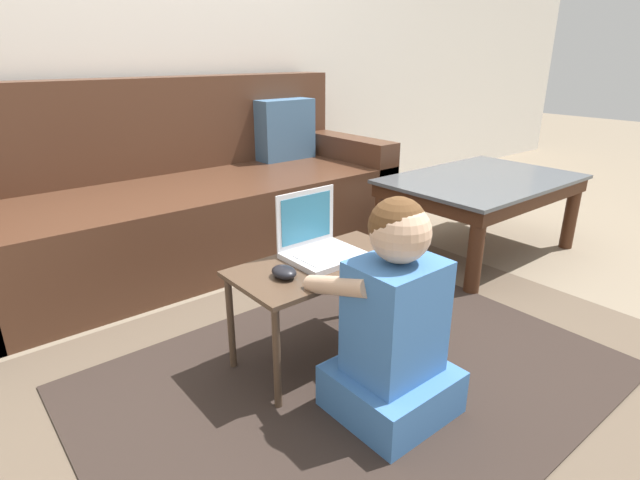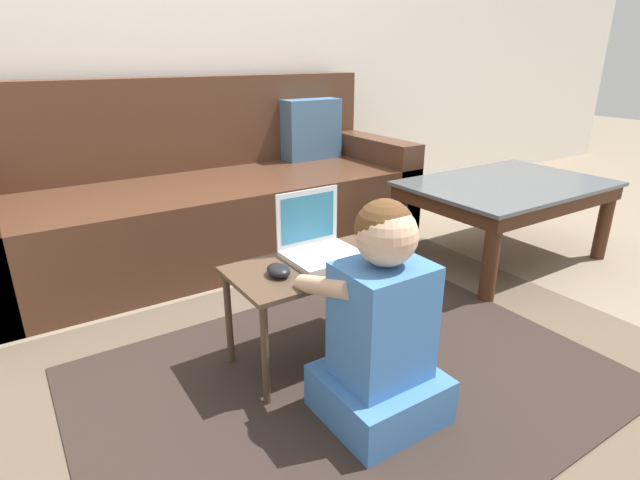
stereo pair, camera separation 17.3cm
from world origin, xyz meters
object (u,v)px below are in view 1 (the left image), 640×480
(coffee_table, at_px, (481,189))
(person_seated, at_px, (393,326))
(laptop, at_px, (320,246))
(computer_mouse, at_px, (284,272))
(couch, at_px, (187,200))
(laptop_desk, at_px, (322,275))

(coffee_table, distance_m, person_seated, 1.47)
(coffee_table, distance_m, laptop, 1.30)
(laptop, relative_size, computer_mouse, 2.69)
(couch, height_order, coffee_table, couch)
(couch, relative_size, computer_mouse, 24.05)
(couch, bearing_deg, computer_mouse, -101.31)
(couch, distance_m, person_seated, 1.58)
(laptop, bearing_deg, person_seated, -97.89)
(couch, bearing_deg, person_seated, -93.80)
(couch, distance_m, computer_mouse, 1.26)
(couch, xyz_separation_m, computer_mouse, (-0.25, -1.24, 0.08))
(coffee_table, height_order, laptop_desk, coffee_table)
(laptop_desk, bearing_deg, coffee_table, 10.81)
(computer_mouse, distance_m, person_seated, 0.38)
(computer_mouse, bearing_deg, person_seated, -67.46)
(laptop, height_order, computer_mouse, laptop)
(person_seated, bearing_deg, coffee_table, 24.46)
(laptop_desk, xyz_separation_m, computer_mouse, (-0.17, -0.02, 0.06))
(coffee_table, bearing_deg, person_seated, -155.54)
(laptop, bearing_deg, laptop_desk, -121.37)
(coffee_table, height_order, computer_mouse, coffee_table)
(person_seated, bearing_deg, laptop_desk, 85.56)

